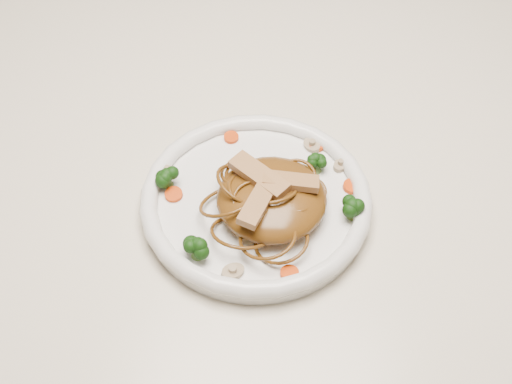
{
  "coord_description": "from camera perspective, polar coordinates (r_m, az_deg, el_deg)",
  "views": [
    {
      "loc": [
        0.04,
        -0.54,
        1.34
      ],
      "look_at": [
        -0.0,
        -0.07,
        0.78
      ],
      "focal_mm": 46.92,
      "sensor_mm": 36.0,
      "label": 1
    }
  ],
  "objects": [
    {
      "name": "table",
      "position": [
        0.88,
        0.51,
        -1.84
      ],
      "size": [
        1.2,
        0.8,
        0.75
      ],
      "color": "beige",
      "rests_on": "ground"
    },
    {
      "name": "plate",
      "position": [
        0.75,
        -0.0,
        -1.07
      ],
      "size": [
        0.33,
        0.33,
        0.02
      ],
      "primitive_type": "cylinder",
      "rotation": [
        0.0,
        0.0,
        0.38
      ],
      "color": "white",
      "rests_on": "table"
    },
    {
      "name": "noodle_mound",
      "position": [
        0.72,
        1.34,
        -0.57
      ],
      "size": [
        0.12,
        0.12,
        0.04
      ],
      "primitive_type": "ellipsoid",
      "rotation": [
        0.0,
        0.0,
        -0.02
      ],
      "color": "brown",
      "rests_on": "plate"
    },
    {
      "name": "chicken_a",
      "position": [
        0.71,
        2.98,
        0.92
      ],
      "size": [
        0.06,
        0.02,
        0.01
      ],
      "primitive_type": "cube",
      "rotation": [
        0.0,
        0.0,
        -0.0
      ],
      "color": "tan",
      "rests_on": "noodle_mound"
    },
    {
      "name": "chicken_b",
      "position": [
        0.71,
        0.28,
        1.41
      ],
      "size": [
        0.07,
        0.06,
        0.01
      ],
      "primitive_type": "cube",
      "rotation": [
        0.0,
        0.0,
        2.47
      ],
      "color": "tan",
      "rests_on": "noodle_mound"
    },
    {
      "name": "chicken_c",
      "position": [
        0.69,
        0.2,
        -0.87
      ],
      "size": [
        0.04,
        0.07,
        0.01
      ],
      "primitive_type": "cube",
      "rotation": [
        0.0,
        0.0,
        4.38
      ],
      "color": "tan",
      "rests_on": "noodle_mound"
    },
    {
      "name": "broccoli_0",
      "position": [
        0.77,
        5.16,
        2.53
      ],
      "size": [
        0.03,
        0.03,
        0.03
      ],
      "primitive_type": null,
      "rotation": [
        0.0,
        0.0,
        -0.2
      ],
      "color": "#15390C",
      "rests_on": "plate"
    },
    {
      "name": "broccoli_1",
      "position": [
        0.76,
        -7.66,
        1.32
      ],
      "size": [
        0.03,
        0.03,
        0.03
      ],
      "primitive_type": null,
      "rotation": [
        0.0,
        0.0,
        0.43
      ],
      "color": "#15390C",
      "rests_on": "plate"
    },
    {
      "name": "broccoli_2",
      "position": [
        0.69,
        -5.06,
        -4.66
      ],
      "size": [
        0.03,
        0.03,
        0.03
      ],
      "primitive_type": null,
      "rotation": [
        0.0,
        0.0,
        -0.01
      ],
      "color": "#15390C",
      "rests_on": "plate"
    },
    {
      "name": "broccoli_3",
      "position": [
        0.73,
        8.3,
        -1.39
      ],
      "size": [
        0.02,
        0.02,
        0.03
      ],
      "primitive_type": null,
      "rotation": [
        0.0,
        0.0,
        0.06
      ],
      "color": "#15390C",
      "rests_on": "plate"
    },
    {
      "name": "carrot_0",
      "position": [
        0.8,
        5.18,
        4.01
      ],
      "size": [
        0.03,
        0.03,
        0.0
      ],
      "primitive_type": "cylinder",
      "rotation": [
        0.0,
        0.0,
        0.35
      ],
      "color": "#E23D08",
      "rests_on": "plate"
    },
    {
      "name": "carrot_1",
      "position": [
        0.75,
        -7.03,
        -0.22
      ],
      "size": [
        0.03,
        0.03,
        0.0
      ],
      "primitive_type": "cylinder",
      "rotation": [
        0.0,
        0.0,
        0.44
      ],
      "color": "#E23D08",
      "rests_on": "plate"
    },
    {
      "name": "carrot_2",
      "position": [
        0.76,
        8.16,
        0.47
      ],
      "size": [
        0.03,
        0.03,
        0.0
      ],
      "primitive_type": "cylinder",
      "rotation": [
        0.0,
        0.0,
        -0.39
      ],
      "color": "#E23D08",
      "rests_on": "plate"
    },
    {
      "name": "carrot_3",
      "position": [
        0.81,
        -2.12,
        4.67
      ],
      "size": [
        0.02,
        0.02,
        0.0
      ],
      "primitive_type": "cylinder",
      "rotation": [
        0.0,
        0.0,
        -0.04
      ],
      "color": "#E23D08",
      "rests_on": "plate"
    },
    {
      "name": "carrot_4",
      "position": [
        0.69,
        2.87,
        -6.94
      ],
      "size": [
        0.02,
        0.02,
        0.0
      ],
      "primitive_type": "cylinder",
      "rotation": [
        0.0,
        0.0,
        -0.23
      ],
      "color": "#E23D08",
      "rests_on": "plate"
    },
    {
      "name": "mushroom_0",
      "position": [
        0.69,
        -2.0,
        -6.83
      ],
      "size": [
        0.04,
        0.04,
        0.01
      ],
      "primitive_type": "cylinder",
      "rotation": [
        0.0,
        0.0,
        0.7
      ],
      "color": "#BCAD8D",
      "rests_on": "plate"
    },
    {
      "name": "mushroom_1",
      "position": [
        0.78,
        7.19,
        2.28
      ],
      "size": [
        0.03,
        0.03,
        0.01
      ],
      "primitive_type": "cylinder",
      "rotation": [
        0.0,
        0.0,
        1.1
      ],
      "color": "#BCAD8D",
      "rests_on": "plate"
    },
    {
      "name": "mushroom_2",
      "position": [
        0.78,
        -7.58,
        1.74
      ],
      "size": [
        0.03,
        0.03,
        0.01
      ],
      "primitive_type": "cylinder",
      "rotation": [
        0.0,
        0.0,
        -0.3
      ],
      "color": "#BCAD8D",
      "rests_on": "plate"
    },
    {
      "name": "mushroom_3",
      "position": [
        0.8,
        4.8,
        3.98
      ],
      "size": [
        0.03,
        0.03,
        0.01
      ],
      "primitive_type": "cylinder",
      "rotation": [
        0.0,
        0.0,
        2.26
      ],
      "color": "#BCAD8D",
      "rests_on": "plate"
    }
  ]
}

